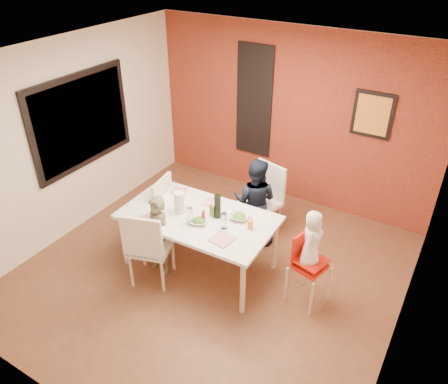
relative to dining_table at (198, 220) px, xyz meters
The scene contains 35 objects.
ground 0.75m from the dining_table, ahead, with size 4.50×4.50×0.00m, color brown.
ceiling 1.99m from the dining_table, ahead, with size 4.50×4.50×0.02m, color silver.
wall_back 2.33m from the dining_table, 84.74° to the left, with size 4.50×0.02×2.70m, color #F2E2C8.
wall_front 2.36m from the dining_table, 84.83° to the right, with size 4.50×0.02×2.70m, color #F2E2C8.
wall_left 2.14m from the dining_table, behind, with size 0.02×4.50×2.70m, color #F2E2C8.
wall_right 2.54m from the dining_table, ahead, with size 0.02×4.50×2.70m, color #F2E2C8.
brick_accent_wall 2.31m from the dining_table, 84.69° to the left, with size 4.50×0.02×2.70m, color maroon.
picture_window_frame 2.19m from the dining_table, behind, with size 0.05×1.70×1.30m, color black.
picture_window_pane 2.17m from the dining_table, behind, with size 0.02×1.55×1.15m, color black.
glassblock_strip 2.36m from the dining_table, 100.19° to the left, with size 0.55×0.03×1.70m, color silver.
glassblock_surround 2.36m from the dining_table, 100.22° to the left, with size 0.60×0.03×1.76m, color black.
art_print_frame 2.76m from the dining_table, 57.31° to the left, with size 0.54×0.03×0.64m, color black.
art_print_canvas 2.75m from the dining_table, 57.14° to the left, with size 0.44×0.01×0.54m, color gold.
dining_table is the anchor object (origin of this frame).
chair_near 0.69m from the dining_table, 120.25° to the right, with size 0.62×0.62×1.06m.
chair_far 1.19m from the dining_table, 72.28° to the left, with size 0.59×0.59×1.05m.
chair_left 0.83m from the dining_table, 169.69° to the left, with size 0.54×0.54×1.02m.
high_chair 1.41m from the dining_table, ahead, with size 0.46×0.46×0.92m.
child_near 0.53m from the dining_table, 137.96° to the right, with size 0.40×0.26×1.10m, color brown.
child_far 0.95m from the dining_table, 69.02° to the left, with size 0.61×0.48×1.26m, color black.
toddler 1.43m from the dining_table, ahead, with size 0.35×0.23×0.72m, color white.
plate_near_left 0.59m from the dining_table, 143.41° to the right, with size 0.23×0.23×0.01m, color white.
plate_far_mid 0.34m from the dining_table, 91.37° to the left, with size 0.21×0.21×0.01m, color white.
plate_near_right 0.57m from the dining_table, 27.01° to the right, with size 0.24×0.24×0.01m, color white.
plate_far_left 0.65m from the dining_table, 147.58° to the left, with size 0.20×0.20×0.01m, color silver.
salad_bowl_a 0.18m from the dining_table, 52.73° to the right, with size 0.21×0.21×0.05m, color white.
salad_bowl_b 0.52m from the dining_table, 24.63° to the left, with size 0.24×0.24×0.06m, color silver.
wine_bottle 0.33m from the dining_table, 25.08° to the left, with size 0.08×0.08×0.31m, color black.
wine_glass_a 0.26m from the dining_table, 87.37° to the right, with size 0.08×0.08×0.22m, color white.
wine_glass_b 0.44m from the dining_table, ahead, with size 0.07×0.07×0.21m, color white.
paper_towel_roll 0.32m from the dining_table, 167.35° to the right, with size 0.13×0.13×0.29m, color silver.
condiment_red 0.19m from the dining_table, 24.83° to the right, with size 0.04×0.04×0.15m, color red.
condiment_green 0.24m from the dining_table, 21.74° to the left, with size 0.04×0.04×0.15m, color #387527.
condiment_brown 0.22m from the dining_table, 37.95° to the left, with size 0.04×0.04×0.15m, color brown.
sippy_cup 0.69m from the dining_table, ahead, with size 0.07×0.07×0.12m, color orange.
Camera 1 is at (2.34, -3.60, 3.84)m, focal length 35.00 mm.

